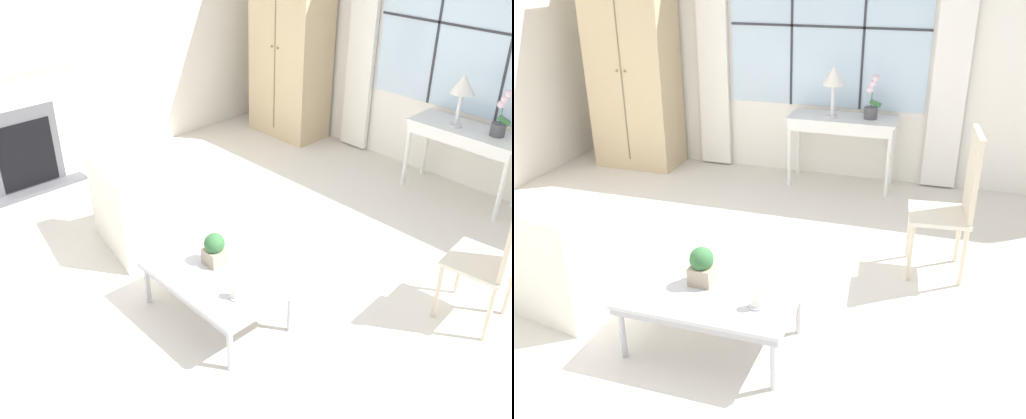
# 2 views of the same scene
# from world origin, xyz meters

# --- Properties ---
(ground_plane) EXTENTS (14.00, 14.00, 0.00)m
(ground_plane) POSITION_xyz_m (0.00, 0.00, 0.00)
(ground_plane) COLOR silver
(wall_back_windowed) EXTENTS (7.20, 0.14, 2.80)m
(wall_back_windowed) POSITION_xyz_m (0.00, 3.02, 1.40)
(wall_back_windowed) COLOR white
(wall_back_windowed) RESTS_ON ground_plane
(wall_left) EXTENTS (0.06, 7.20, 2.80)m
(wall_left) POSITION_xyz_m (-3.03, 0.60, 1.40)
(wall_left) COLOR white
(wall_left) RESTS_ON ground_plane
(fireplace) EXTENTS (0.34, 1.27, 2.29)m
(fireplace) POSITION_xyz_m (-2.91, -0.42, 0.76)
(fireplace) COLOR #515156
(fireplace) RESTS_ON ground_plane
(armoire) EXTENTS (1.01, 0.59, 2.33)m
(armoire) POSITION_xyz_m (-2.12, 2.69, 1.17)
(armoire) COLOR tan
(armoire) RESTS_ON ground_plane
(console_table) EXTENTS (1.11, 0.45, 0.74)m
(console_table) POSITION_xyz_m (0.26, 2.72, 0.65)
(console_table) COLOR white
(console_table) RESTS_ON ground_plane
(table_lamp) EXTENTS (0.22, 0.22, 0.52)m
(table_lamp) POSITION_xyz_m (0.15, 2.66, 1.15)
(table_lamp) COLOR silver
(table_lamp) RESTS_ON console_table
(potted_orchid) EXTENTS (0.17, 0.14, 0.45)m
(potted_orchid) POSITION_xyz_m (0.54, 2.74, 0.91)
(potted_orchid) COLOR #4C4C51
(potted_orchid) RESTS_ON console_table
(armchair_upholstered) EXTENTS (0.98, 0.98, 0.78)m
(armchair_upholstered) POSITION_xyz_m (-1.17, -0.04, 0.26)
(armchair_upholstered) COLOR silver
(armchair_upholstered) RESTS_ON ground_plane
(side_chair_wooden) EXTENTS (0.48, 0.48, 1.14)m
(side_chair_wooden) POSITION_xyz_m (1.42, 1.11, 0.63)
(side_chair_wooden) COLOR beige
(side_chair_wooden) RESTS_ON ground_plane
(coffee_table) EXTENTS (1.06, 0.66, 0.39)m
(coffee_table) POSITION_xyz_m (0.04, -0.28, 0.35)
(coffee_table) COLOR #BCBCC1
(coffee_table) RESTS_ON ground_plane
(potted_plant_small) EXTENTS (0.15, 0.15, 0.25)m
(potted_plant_small) POSITION_xyz_m (-0.05, -0.20, 0.52)
(potted_plant_small) COLOR tan
(potted_plant_small) RESTS_ON coffee_table
(pillar_candle) EXTENTS (0.10, 0.10, 0.12)m
(pillar_candle) POSITION_xyz_m (0.36, -0.36, 0.44)
(pillar_candle) COLOR silver
(pillar_candle) RESTS_ON coffee_table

